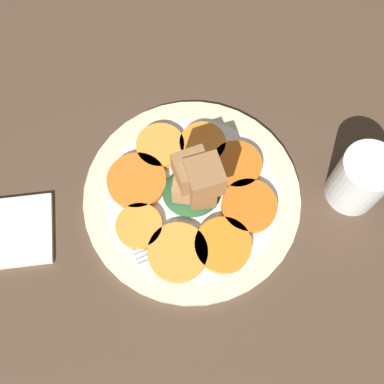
# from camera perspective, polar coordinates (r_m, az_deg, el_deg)

# --- Properties ---
(table_slab) EXTENTS (1.20, 1.20, 0.02)m
(table_slab) POSITION_cam_1_polar(r_m,az_deg,el_deg) (0.69, 0.00, -0.95)
(table_slab) COLOR #4C3828
(table_slab) RESTS_ON ground
(plate) EXTENTS (0.30, 0.30, 0.01)m
(plate) POSITION_cam_1_polar(r_m,az_deg,el_deg) (0.68, 0.00, -0.50)
(plate) COLOR beige
(plate) RESTS_ON table_slab
(carrot_slice_0) EXTENTS (0.06, 0.06, 0.01)m
(carrot_slice_0) POSITION_cam_1_polar(r_m,az_deg,el_deg) (0.65, -6.28, -4.06)
(carrot_slice_0) COLOR orange
(carrot_slice_0) RESTS_ON plate
(carrot_slice_1) EXTENTS (0.08, 0.08, 0.01)m
(carrot_slice_1) POSITION_cam_1_polar(r_m,az_deg,el_deg) (0.64, -1.70, -7.17)
(carrot_slice_1) COLOR orange
(carrot_slice_1) RESTS_ON plate
(carrot_slice_2) EXTENTS (0.08, 0.08, 0.01)m
(carrot_slice_2) POSITION_cam_1_polar(r_m,az_deg,el_deg) (0.64, 3.70, -6.30)
(carrot_slice_2) COLOR orange
(carrot_slice_2) RESTS_ON plate
(carrot_slice_3) EXTENTS (0.08, 0.08, 0.01)m
(carrot_slice_3) POSITION_cam_1_polar(r_m,az_deg,el_deg) (0.66, 6.78, -1.65)
(carrot_slice_3) COLOR orange
(carrot_slice_3) RESTS_ON plate
(carrot_slice_4) EXTENTS (0.07, 0.07, 0.01)m
(carrot_slice_4) POSITION_cam_1_polar(r_m,az_deg,el_deg) (0.68, 5.30, 3.22)
(carrot_slice_4) COLOR orange
(carrot_slice_4) RESTS_ON plate
(carrot_slice_5) EXTENTS (0.07, 0.07, 0.01)m
(carrot_slice_5) POSITION_cam_1_polar(r_m,az_deg,el_deg) (0.70, 1.25, 5.74)
(carrot_slice_5) COLOR orange
(carrot_slice_5) RESTS_ON plate
(carrot_slice_6) EXTENTS (0.07, 0.07, 0.01)m
(carrot_slice_6) POSITION_cam_1_polar(r_m,az_deg,el_deg) (0.70, -3.78, 5.45)
(carrot_slice_6) COLOR orange
(carrot_slice_6) RESTS_ON plate
(carrot_slice_7) EXTENTS (0.08, 0.08, 0.01)m
(carrot_slice_7) POSITION_cam_1_polar(r_m,az_deg,el_deg) (0.68, -6.55, 1.30)
(carrot_slice_7) COLOR orange
(carrot_slice_7) RESTS_ON plate
(center_pile) EXTENTS (0.08, 0.07, 0.11)m
(center_pile) POSITION_cam_1_polar(r_m,az_deg,el_deg) (0.63, 0.35, 0.99)
(center_pile) COLOR #235128
(center_pile) RESTS_ON plate
(fork) EXTENTS (0.17, 0.07, 0.00)m
(fork) POSITION_cam_1_polar(r_m,az_deg,el_deg) (0.65, -0.01, -5.12)
(fork) COLOR silver
(fork) RESTS_ON plate
(water_glass) EXTENTS (0.07, 0.07, 0.09)m
(water_glass) POSITION_cam_1_polar(r_m,az_deg,el_deg) (0.68, 19.34, 1.44)
(water_glass) COLOR silver
(water_glass) RESTS_ON table_slab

